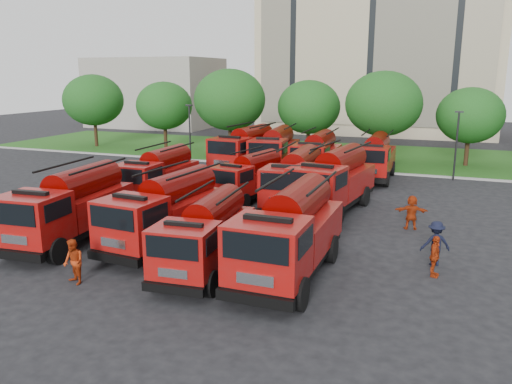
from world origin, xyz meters
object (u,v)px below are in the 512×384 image
fire_truck_7 (334,181)px  firefighter_5 (410,229)px  fire_truck_2 (207,235)px  firefighter_0 (253,285)px  fire_truck_6 (297,180)px  fire_truck_11 (375,157)px  fire_truck_0 (71,206)px  firefighter_1 (75,284)px  firefighter_3 (434,265)px  fire_truck_3 (290,233)px  fire_truck_1 (166,211)px  firefighter_2 (433,276)px  fire_truck_5 (250,177)px  fire_truck_10 (317,155)px  fire_truck_4 (158,175)px  firefighter_4 (184,208)px  fire_truck_9 (275,150)px  fire_truck_8 (246,150)px

fire_truck_7 → firefighter_5: 5.20m
fire_truck_2 → firefighter_0: size_ratio=4.45×
fire_truck_6 → fire_truck_11: size_ratio=1.04×
fire_truck_0 → firefighter_1: size_ratio=4.39×
fire_truck_2 → firefighter_0: (2.25, -0.75, -1.49)m
firefighter_1 → firefighter_3: size_ratio=0.92×
fire_truck_3 → fire_truck_1: bearing=168.5°
fire_truck_0 → firefighter_2: bearing=1.0°
fire_truck_3 → firefighter_1: size_ratio=4.40×
fire_truck_1 → fire_truck_5: (0.37, 9.47, -0.21)m
fire_truck_0 → fire_truck_10: (7.06, 18.74, -0.00)m
fire_truck_0 → fire_truck_6: fire_truck_0 is taller
fire_truck_1 → fire_truck_4: bearing=128.3°
fire_truck_4 → fire_truck_0: bearing=-87.8°
firefighter_4 → firefighter_0: bearing=150.9°
fire_truck_4 → fire_truck_6: (8.64, 1.15, 0.11)m
fire_truck_5 → fire_truck_9: size_ratio=0.83×
fire_truck_1 → fire_truck_9: (-1.01, 18.49, 0.11)m
fire_truck_4 → firefighter_5: size_ratio=3.96×
firefighter_0 → firefighter_1: 6.69m
fire_truck_5 → firefighter_0: bearing=-57.9°
fire_truck_2 → firefighter_5: 11.35m
firefighter_2 → fire_truck_4: bearing=75.2°
fire_truck_1 → fire_truck_10: (2.60, 17.70, 0.04)m
firefighter_1 → fire_truck_3: bearing=51.6°
fire_truck_8 → fire_truck_9: fire_truck_8 is taller
firefighter_1 → firefighter_3: bearing=53.4°
firefighter_1 → fire_truck_2: bearing=61.6°
fire_truck_9 → firefighter_1: fire_truck_9 is taller
fire_truck_3 → fire_truck_11: size_ratio=1.06×
fire_truck_4 → fire_truck_11: bearing=43.0°
fire_truck_4 → firefighter_2: 17.96m
fire_truck_2 → firefighter_4: bearing=119.4°
fire_truck_1 → firefighter_1: fire_truck_1 is taller
fire_truck_8 → fire_truck_3: bearing=-58.4°
fire_truck_5 → firefighter_1: bearing=-85.4°
firefighter_0 → fire_truck_6: bearing=84.2°
fire_truck_4 → firefighter_4: bearing=-28.4°
fire_truck_0 → fire_truck_3: bearing=-6.1°
fire_truck_8 → fire_truck_9: size_ratio=1.02×
fire_truck_3 → fire_truck_8: (-9.56, 19.14, 0.07)m
fire_truck_0 → fire_truck_3: size_ratio=1.00×
fire_truck_2 → fire_truck_9: fire_truck_9 is taller
fire_truck_5 → fire_truck_6: fire_truck_6 is taller
fire_truck_4 → fire_truck_5: size_ratio=1.06×
fire_truck_2 → firefighter_3: size_ratio=3.55×
fire_truck_8 → firefighter_3: bearing=-42.1°
fire_truck_0 → fire_truck_6: 12.59m
fire_truck_2 → fire_truck_7: size_ratio=0.82×
fire_truck_11 → firefighter_2: (4.79, -18.19, -1.65)m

